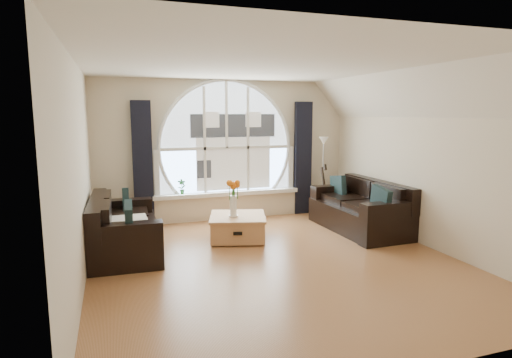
{
  "coord_description": "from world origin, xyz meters",
  "views": [
    {
      "loc": [
        -2.1,
        -5.34,
        2.06
      ],
      "look_at": [
        0.0,
        0.9,
        1.05
      ],
      "focal_mm": 29.92,
      "sensor_mm": 36.0,
      "label": 1
    }
  ],
  "objects_px": {
    "vase_flowers": "(233,193)",
    "floor_lamp": "(323,176)",
    "potted_plant": "(182,187)",
    "guitar": "(322,189)",
    "sofa_right": "(359,208)",
    "sofa_left": "(125,226)",
    "coffee_chest": "(238,226)"
  },
  "relations": [
    {
      "from": "floor_lamp",
      "to": "potted_plant",
      "type": "relative_size",
      "value": 5.58
    },
    {
      "from": "sofa_left",
      "to": "floor_lamp",
      "type": "distance_m",
      "value": 4.17
    },
    {
      "from": "floor_lamp",
      "to": "sofa_left",
      "type": "bearing_deg",
      "value": -162.13
    },
    {
      "from": "sofa_right",
      "to": "floor_lamp",
      "type": "relative_size",
      "value": 1.23
    },
    {
      "from": "sofa_right",
      "to": "guitar",
      "type": "bearing_deg",
      "value": 92.41
    },
    {
      "from": "coffee_chest",
      "to": "sofa_right",
      "type": "bearing_deg",
      "value": 12.11
    },
    {
      "from": "sofa_right",
      "to": "vase_flowers",
      "type": "bearing_deg",
      "value": 175.58
    },
    {
      "from": "floor_lamp",
      "to": "guitar",
      "type": "relative_size",
      "value": 1.51
    },
    {
      "from": "vase_flowers",
      "to": "potted_plant",
      "type": "height_order",
      "value": "vase_flowers"
    },
    {
      "from": "coffee_chest",
      "to": "vase_flowers",
      "type": "xyz_separation_m",
      "value": [
        -0.09,
        -0.05,
        0.57
      ]
    },
    {
      "from": "sofa_left",
      "to": "coffee_chest",
      "type": "xyz_separation_m",
      "value": [
        1.79,
        0.11,
        -0.18
      ]
    },
    {
      "from": "floor_lamp",
      "to": "potted_plant",
      "type": "bearing_deg",
      "value": 175.1
    },
    {
      "from": "vase_flowers",
      "to": "floor_lamp",
      "type": "height_order",
      "value": "floor_lamp"
    },
    {
      "from": "sofa_right",
      "to": "guitar",
      "type": "distance_m",
      "value": 1.27
    },
    {
      "from": "guitar",
      "to": "potted_plant",
      "type": "height_order",
      "value": "guitar"
    },
    {
      "from": "sofa_right",
      "to": "potted_plant",
      "type": "distance_m",
      "value": 3.31
    },
    {
      "from": "vase_flowers",
      "to": "potted_plant",
      "type": "bearing_deg",
      "value": 112.64
    },
    {
      "from": "potted_plant",
      "to": "sofa_right",
      "type": "bearing_deg",
      "value": -28.26
    },
    {
      "from": "potted_plant",
      "to": "coffee_chest",
      "type": "bearing_deg",
      "value": -63.63
    },
    {
      "from": "vase_flowers",
      "to": "floor_lamp",
      "type": "distance_m",
      "value": 2.55
    },
    {
      "from": "coffee_chest",
      "to": "floor_lamp",
      "type": "height_order",
      "value": "floor_lamp"
    },
    {
      "from": "sofa_left",
      "to": "sofa_right",
      "type": "xyz_separation_m",
      "value": [
        4.0,
        -0.04,
        0.0
      ]
    },
    {
      "from": "guitar",
      "to": "potted_plant",
      "type": "xyz_separation_m",
      "value": [
        -2.81,
        0.3,
        0.16
      ]
    },
    {
      "from": "sofa_right",
      "to": "coffee_chest",
      "type": "xyz_separation_m",
      "value": [
        -2.21,
        0.16,
        -0.18
      ]
    },
    {
      "from": "sofa_left",
      "to": "vase_flowers",
      "type": "xyz_separation_m",
      "value": [
        1.7,
        0.06,
        0.39
      ]
    },
    {
      "from": "sofa_left",
      "to": "floor_lamp",
      "type": "height_order",
      "value": "floor_lamp"
    },
    {
      "from": "vase_flowers",
      "to": "potted_plant",
      "type": "distance_m",
      "value": 1.58
    },
    {
      "from": "coffee_chest",
      "to": "vase_flowers",
      "type": "bearing_deg",
      "value": -133.12
    },
    {
      "from": "sofa_left",
      "to": "guitar",
      "type": "bearing_deg",
      "value": 19.03
    },
    {
      "from": "coffee_chest",
      "to": "potted_plant",
      "type": "bearing_deg",
      "value": 132.59
    },
    {
      "from": "coffee_chest",
      "to": "potted_plant",
      "type": "height_order",
      "value": "potted_plant"
    },
    {
      "from": "sofa_left",
      "to": "coffee_chest",
      "type": "relative_size",
      "value": 2.11
    }
  ]
}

